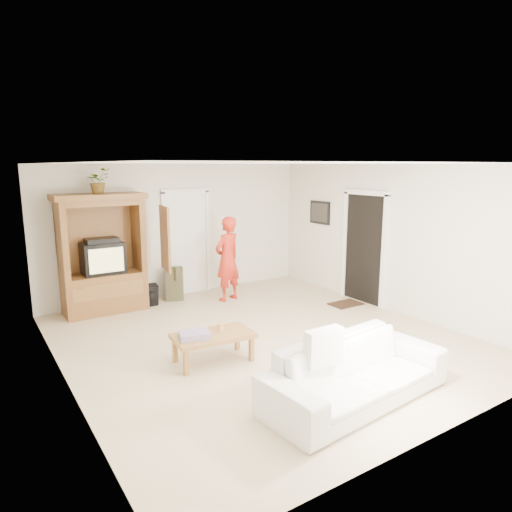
# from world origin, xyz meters

# --- Properties ---
(floor) EXTENTS (6.00, 6.00, 0.00)m
(floor) POSITION_xyz_m (0.00, 0.00, 0.00)
(floor) COLOR tan
(floor) RESTS_ON ground
(ceiling) EXTENTS (6.00, 6.00, 0.00)m
(ceiling) POSITION_xyz_m (0.00, 0.00, 2.60)
(ceiling) COLOR white
(ceiling) RESTS_ON floor
(wall_back) EXTENTS (5.50, 0.00, 5.50)m
(wall_back) POSITION_xyz_m (0.00, 3.00, 1.30)
(wall_back) COLOR silver
(wall_back) RESTS_ON floor
(wall_front) EXTENTS (5.50, 0.00, 5.50)m
(wall_front) POSITION_xyz_m (0.00, -3.00, 1.30)
(wall_front) COLOR silver
(wall_front) RESTS_ON floor
(wall_left) EXTENTS (0.00, 6.00, 6.00)m
(wall_left) POSITION_xyz_m (-2.75, 0.00, 1.30)
(wall_left) COLOR silver
(wall_left) RESTS_ON floor
(wall_right) EXTENTS (0.00, 6.00, 6.00)m
(wall_right) POSITION_xyz_m (2.75, 0.00, 1.30)
(wall_right) COLOR silver
(wall_right) RESTS_ON floor
(armoire) EXTENTS (1.82, 1.14, 2.10)m
(armoire) POSITION_xyz_m (-1.58, 2.66, 0.91)
(armoire) COLOR brown
(armoire) RESTS_ON floor
(door_back) EXTENTS (0.85, 0.05, 2.04)m
(door_back) POSITION_xyz_m (0.15, 2.97, 1.02)
(door_back) COLOR white
(door_back) RESTS_ON floor
(doorway_right) EXTENTS (0.05, 0.90, 2.04)m
(doorway_right) POSITION_xyz_m (2.73, 0.60, 1.02)
(doorway_right) COLOR black
(doorway_right) RESTS_ON floor
(framed_picture) EXTENTS (0.03, 0.60, 0.48)m
(framed_picture) POSITION_xyz_m (2.73, 1.90, 1.60)
(framed_picture) COLOR black
(framed_picture) RESTS_ON wall_right
(doormat) EXTENTS (0.60, 0.40, 0.02)m
(doormat) POSITION_xyz_m (2.30, 0.60, 0.01)
(doormat) COLOR #382316
(doormat) RESTS_ON floor
(plant) EXTENTS (0.50, 0.47, 0.43)m
(plant) POSITION_xyz_m (-1.60, 2.63, 2.31)
(plant) COLOR #4C7238
(plant) RESTS_ON armoire
(man) EXTENTS (0.68, 0.55, 1.63)m
(man) POSITION_xyz_m (0.59, 2.07, 0.81)
(man) COLOR red
(man) RESTS_ON floor
(sofa) EXTENTS (2.33, 1.07, 0.66)m
(sofa) POSITION_xyz_m (-0.13, -2.07, 0.33)
(sofa) COLOR silver
(sofa) RESTS_ON floor
(coffee_table) EXTENTS (1.10, 0.66, 0.39)m
(coffee_table) POSITION_xyz_m (-0.98, -0.30, 0.34)
(coffee_table) COLOR olive
(coffee_table) RESTS_ON floor
(towel) EXTENTS (0.44, 0.37, 0.08)m
(towel) POSITION_xyz_m (-1.25, -0.30, 0.43)
(towel) COLOR #CB435F
(towel) RESTS_ON coffee_table
(candle) EXTENTS (0.08, 0.08, 0.10)m
(candle) POSITION_xyz_m (-0.84, -0.26, 0.44)
(candle) COLOR tan
(candle) RESTS_ON coffee_table
(backpack_black) EXTENTS (0.33, 0.21, 0.39)m
(backpack_black) POSITION_xyz_m (-0.84, 2.54, 0.20)
(backpack_black) COLOR black
(backpack_black) RESTS_ON floor
(backpack_olive) EXTENTS (0.40, 0.35, 0.64)m
(backpack_olive) POSITION_xyz_m (-0.28, 2.65, 0.32)
(backpack_olive) COLOR #47442B
(backpack_olive) RESTS_ON floor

